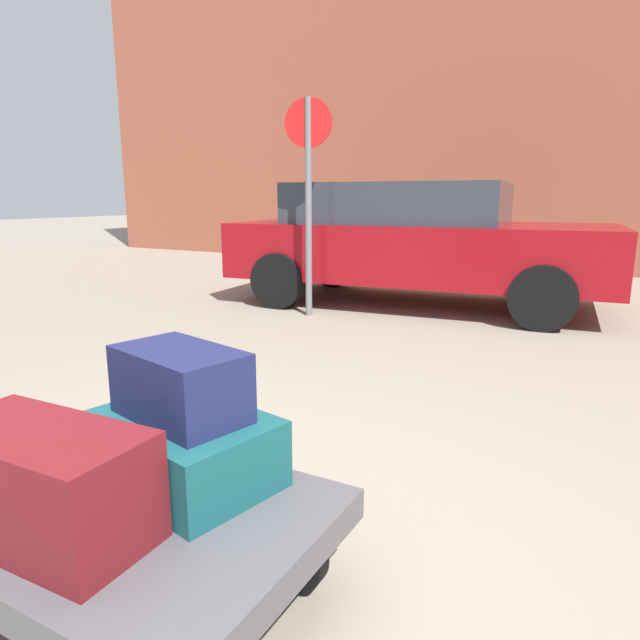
# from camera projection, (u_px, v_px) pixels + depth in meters

# --- Properties ---
(ground_plane) EXTENTS (60.00, 60.00, 0.00)m
(ground_plane) POSITION_uv_depth(u_px,v_px,m) (138.00, 602.00, 1.78)
(ground_plane) COLOR gray
(luggage_cart) EXTENTS (1.17, 0.88, 0.34)m
(luggage_cart) POSITION_uv_depth(u_px,v_px,m) (132.00, 527.00, 1.72)
(luggage_cart) COLOR #4C4C51
(luggage_cart) RESTS_ON ground_plane
(suitcase_teal_stacked_top) EXTENTS (0.66, 0.52, 0.22)m
(suitcase_teal_stacked_top) POSITION_uv_depth(u_px,v_px,m) (184.00, 448.00, 1.84)
(suitcase_teal_stacked_top) COLOR #144C51
(suitcase_teal_stacked_top) RESTS_ON luggage_cart
(duffel_bag_maroon_center) EXTENTS (0.64, 0.33, 0.31)m
(duffel_bag_maroon_center) POSITION_uv_depth(u_px,v_px,m) (42.00, 483.00, 1.53)
(duffel_bag_maroon_center) COLOR maroon
(duffel_bag_maroon_center) RESTS_ON luggage_cart
(duffel_bag_navy_topmost_pile) EXTENTS (0.49, 0.36, 0.23)m
(duffel_bag_navy_topmost_pile) POSITION_uv_depth(u_px,v_px,m) (180.00, 384.00, 1.79)
(duffel_bag_navy_topmost_pile) COLOR #191E47
(duffel_bag_navy_topmost_pile) RESTS_ON suitcase_teal_stacked_top
(parked_car) EXTENTS (4.46, 2.26, 1.42)m
(parked_car) POSITION_uv_depth(u_px,v_px,m) (414.00, 240.00, 6.58)
(parked_car) COLOR maroon
(parked_car) RESTS_ON ground_plane
(no_parking_sign) EXTENTS (0.49, 0.13, 2.25)m
(no_parking_sign) POSITION_uv_depth(u_px,v_px,m) (308.00, 184.00, 5.78)
(no_parking_sign) COLOR slate
(no_parking_sign) RESTS_ON ground_plane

